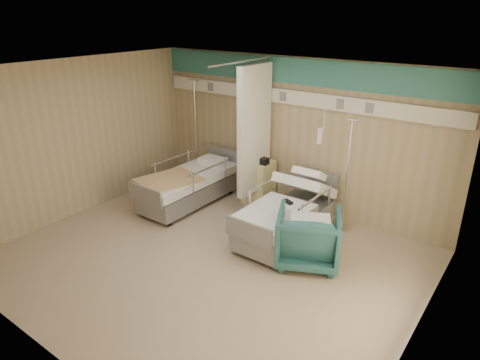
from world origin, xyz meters
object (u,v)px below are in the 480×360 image
(bed_left, at_px, (188,189))
(iv_stand_left, at_px, (197,163))
(bedside_cabinet, at_px, (259,182))
(iv_stand_right, at_px, (343,208))
(visitor_armchair, at_px, (308,237))
(bed_right, at_px, (286,220))

(bed_left, relative_size, iv_stand_left, 0.97)
(bedside_cabinet, relative_size, iv_stand_right, 0.44)
(bed_left, relative_size, iv_stand_right, 1.11)
(bed_left, height_order, visitor_armchair, visitor_armchair)
(iv_stand_right, bearing_deg, bedside_cabinet, 178.35)
(bed_right, bearing_deg, visitor_armchair, -35.11)
(visitor_armchair, height_order, iv_stand_right, iv_stand_right)
(bed_left, distance_m, bedside_cabinet, 1.39)
(bed_left, xyz_separation_m, bedside_cabinet, (1.05, 0.90, 0.11))
(bed_left, distance_m, visitor_armchair, 2.89)
(bedside_cabinet, distance_m, visitor_armchair, 2.25)
(bed_right, relative_size, iv_stand_right, 1.11)
(bed_right, relative_size, visitor_armchair, 2.34)
(bed_right, bearing_deg, bed_left, 180.00)
(bed_left, bearing_deg, bedside_cabinet, 40.60)
(visitor_armchair, bearing_deg, iv_stand_left, -47.79)
(bedside_cabinet, height_order, iv_stand_left, iv_stand_left)
(visitor_armchair, relative_size, iv_stand_left, 0.41)
(iv_stand_left, bearing_deg, bedside_cabinet, -1.41)
(bed_left, height_order, iv_stand_left, iv_stand_left)
(bed_right, distance_m, bed_left, 2.20)
(bed_left, bearing_deg, iv_stand_right, 16.66)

